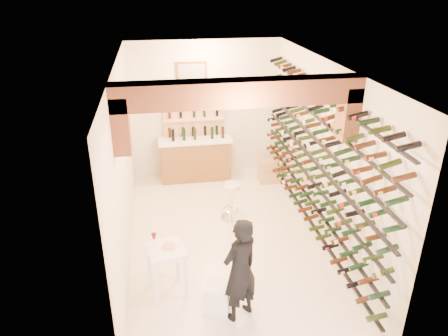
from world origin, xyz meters
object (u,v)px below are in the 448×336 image
object	(u,v)px
person	(240,270)
chrome_barstool	(231,199)
back_counter	(195,158)
wine_rack	(312,156)
tasting_table	(166,257)
white_stool	(218,297)
crate_lower	(269,175)

from	to	relation	value
person	chrome_barstool	bearing A→B (deg)	-128.39
back_counter	person	distance (m)	4.64
wine_rack	tasting_table	world-z (taller)	wine_rack
white_stool	crate_lower	xyz separation A→B (m)	(1.83, 4.01, -0.07)
person	back_counter	bearing A→B (deg)	-119.10
person	chrome_barstool	xyz separation A→B (m)	(0.35, 2.65, -0.35)
white_stool	crate_lower	size ratio (longest dim) A/B	0.90
tasting_table	white_stool	bearing A→B (deg)	-47.03
wine_rack	crate_lower	xyz separation A→B (m)	(-0.13, 2.20, -1.40)
white_stool	chrome_barstool	size ratio (longest dim) A/B	0.58
tasting_table	white_stool	distance (m)	0.97
chrome_barstool	tasting_table	bearing A→B (deg)	-124.00
chrome_barstool	wine_rack	bearing A→B (deg)	-26.39
back_counter	chrome_barstool	bearing A→B (deg)	-76.02
chrome_barstool	crate_lower	bearing A→B (deg)	51.87
back_counter	crate_lower	xyz separation A→B (m)	(1.70, -0.45, -0.39)
white_stool	crate_lower	distance (m)	4.41
white_stool	wine_rack	bearing A→B (deg)	42.74
tasting_table	person	world-z (taller)	person
wine_rack	back_counter	bearing A→B (deg)	124.66
wine_rack	chrome_barstool	world-z (taller)	wine_rack
wine_rack	person	distance (m)	2.71
back_counter	crate_lower	distance (m)	1.80
person	white_stool	bearing A→B (deg)	-62.57
tasting_table	chrome_barstool	world-z (taller)	tasting_table
white_stool	person	xyz separation A→B (m)	(0.28, -0.17, 0.58)
wine_rack	back_counter	world-z (taller)	wine_rack
person	crate_lower	world-z (taller)	person
wine_rack	tasting_table	xyz separation A→B (m)	(-2.68, -1.32, -0.89)
white_stool	person	bearing A→B (deg)	-31.67
crate_lower	person	bearing A→B (deg)	-110.37
white_stool	person	size ratio (longest dim) A/B	0.28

